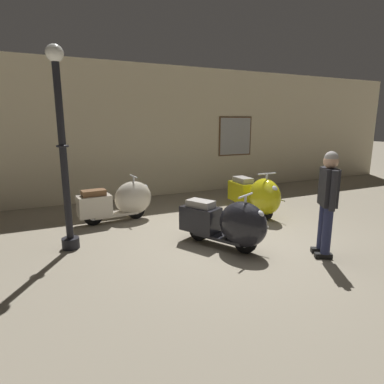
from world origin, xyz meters
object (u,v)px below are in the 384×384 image
at_px(scooter_2, 257,196).
at_px(lamppost, 63,149).
at_px(scooter_0, 122,201).
at_px(scooter_1, 229,223).
at_px(visitor_0, 328,197).

height_order(scooter_2, lamppost, lamppost).
distance_m(scooter_0, lamppost, 2.02).
height_order(scooter_1, scooter_2, scooter_2).
distance_m(scooter_2, visitor_0, 2.34).
bearing_deg(lamppost, visitor_0, -29.39).
bearing_deg(scooter_0, visitor_0, -57.23).
relative_size(scooter_1, visitor_0, 0.98).
height_order(scooter_0, scooter_1, scooter_1).
bearing_deg(visitor_0, scooter_0, -21.46).
bearing_deg(lamppost, scooter_1, -25.45).
relative_size(scooter_2, lamppost, 0.52).
xyz_separation_m(scooter_1, visitor_0, (1.19, -0.88, 0.51)).
bearing_deg(scooter_2, scooter_1, -47.59).
xyz_separation_m(scooter_2, lamppost, (-3.95, -0.25, 1.18)).
bearing_deg(scooter_1, lamppost, -142.69).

